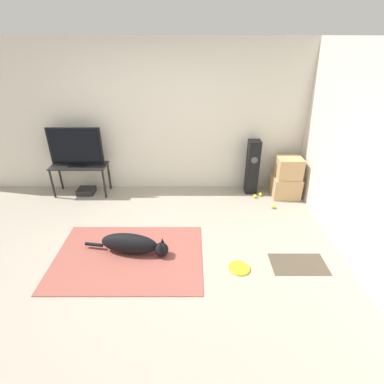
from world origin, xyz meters
name	(u,v)px	position (x,y,z in m)	size (l,w,h in m)	color
ground_plane	(144,259)	(0.00, 0.00, 0.00)	(12.00, 12.00, 0.00)	#9E9384
wall_back	(156,119)	(0.00, 2.10, 1.27)	(8.00, 0.06, 2.55)	beige
wall_right	(373,167)	(2.60, 0.00, 1.27)	(0.06, 8.00, 2.55)	beige
area_rug	(128,257)	(-0.21, 0.03, 0.01)	(1.90, 1.34, 0.01)	#934C42
dog	(132,244)	(-0.16, 0.11, 0.14)	(1.13, 0.35, 0.28)	black
frisbee	(239,268)	(1.20, -0.19, 0.01)	(0.27, 0.27, 0.03)	yellow
cardboard_box_lower	(285,186)	(2.27, 1.70, 0.18)	(0.47, 0.40, 0.37)	tan
cardboard_box_upper	(289,168)	(2.27, 1.70, 0.55)	(0.42, 0.35, 0.36)	tan
floor_speaker	(252,167)	(1.68, 1.86, 0.49)	(0.21, 0.21, 0.98)	black
tv_stand	(79,170)	(-1.36, 1.81, 0.46)	(0.96, 0.41, 0.54)	black
tv	(75,147)	(-1.36, 1.82, 0.87)	(0.90, 0.20, 0.66)	black
tennis_ball_by_boxes	(260,194)	(1.84, 1.69, 0.03)	(0.07, 0.07, 0.07)	#C6E033
tennis_ball_near_speaker	(273,206)	(1.96, 1.27, 0.03)	(0.07, 0.07, 0.07)	#C6E033
tennis_ball_loose_on_carpet	(255,196)	(1.73, 1.63, 0.03)	(0.07, 0.07, 0.07)	#C6E033
game_console	(86,191)	(-1.30, 1.80, 0.05)	(0.29, 0.26, 0.10)	black
door_mat	(298,264)	(1.95, -0.11, 0.00)	(0.69, 0.41, 0.01)	#4C4233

